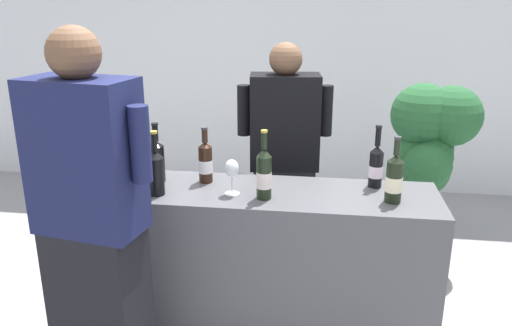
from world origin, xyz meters
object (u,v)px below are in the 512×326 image
wine_bottle_8 (132,169)px  potted_shrub (432,147)px  wine_bottle_4 (105,167)px  wine_glass (232,170)px  person_guest (94,244)px  wine_bottle_0 (264,174)px  wine_bottle_2 (205,162)px  wine_bottle_5 (156,171)px  wine_bottle_6 (376,166)px  person_server (284,176)px  wine_bottle_1 (128,162)px  wine_bottle_3 (394,179)px  wine_bottle_7 (157,160)px

wine_bottle_8 → potted_shrub: (1.73, 1.27, -0.17)m
wine_bottle_4 → potted_shrub: 2.27m
wine_glass → person_guest: (-0.49, -0.54, -0.17)m
wine_bottle_0 → wine_bottle_2: wine_bottle_0 is taller
wine_bottle_4 → wine_glass: bearing=1.7°
wine_bottle_5 → person_guest: (-0.12, -0.49, -0.17)m
wine_bottle_4 → wine_bottle_6: bearing=9.5°
wine_glass → person_server: bearing=72.0°
wine_bottle_2 → wine_bottle_0: bearing=-29.9°
wine_bottle_1 → wine_bottle_8: 0.15m
person_server → potted_shrub: size_ratio=1.24×
wine_bottle_0 → wine_bottle_3: wine_bottle_0 is taller
potted_shrub → wine_bottle_2: bearing=-142.2°
wine_bottle_4 → person_guest: person_guest is taller
wine_bottle_5 → wine_bottle_6: size_ratio=1.00×
wine_bottle_5 → wine_bottle_8: bearing=168.5°
wine_glass → person_server: person_server is taller
person_server → potted_shrub: bearing=30.7°
wine_bottle_1 → wine_bottle_3: (1.38, -0.10, 0.01)m
wine_bottle_3 → wine_bottle_7: bearing=174.1°
wine_bottle_7 → person_guest: (-0.06, -0.68, -0.17)m
wine_bottle_2 → person_guest: (-0.32, -0.71, -0.16)m
wine_bottle_6 → wine_bottle_7: (-1.16, -0.08, 0.01)m
wine_bottle_1 → person_guest: 0.67m
wine_bottle_7 → wine_bottle_4: bearing=-145.4°
potted_shrub → wine_bottle_0: bearing=-129.4°
wine_bottle_8 → person_server: size_ratio=0.21×
wine_bottle_4 → potted_shrub: (1.88, 1.26, -0.17)m
wine_bottle_1 → wine_bottle_2: bearing=7.8°
wine_bottle_1 → potted_shrub: bearing=32.2°
wine_bottle_4 → wine_bottle_7: wine_bottle_4 is taller
wine_bottle_0 → wine_bottle_2: bearing=150.1°
wine_bottle_0 → wine_bottle_5: wine_bottle_0 is taller
wine_bottle_7 → person_server: (0.65, 0.51, -0.24)m
wine_bottle_1 → person_server: (0.80, 0.54, -0.23)m
wine_bottle_1 → wine_bottle_3: 1.39m
person_guest → wine_bottle_3: bearing=23.1°
wine_bottle_7 → person_server: size_ratio=0.20×
wine_bottle_2 → person_guest: bearing=-114.4°
wine_bottle_8 → wine_bottle_6: bearing=11.0°
wine_bottle_8 → wine_bottle_5: bearing=-11.5°
wine_bottle_5 → wine_glass: 0.38m
person_guest → potted_shrub: 2.47m
wine_bottle_0 → potted_shrub: bearing=50.6°
wine_bottle_4 → wine_bottle_5: 0.28m
wine_bottle_2 → wine_bottle_5: (-0.20, -0.22, 0.01)m
wine_bottle_2 → person_server: 0.66m
wine_bottle_7 → person_guest: bearing=-95.0°
wine_bottle_3 → wine_bottle_4: bearing=-178.9°
wine_bottle_1 → wine_bottle_4: wine_bottle_4 is taller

